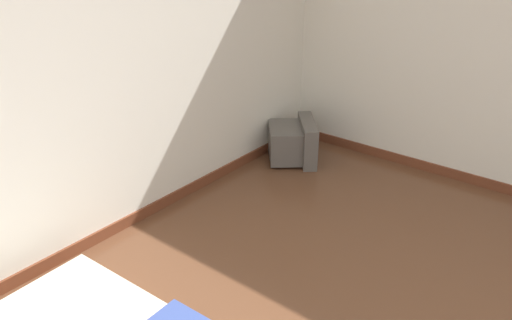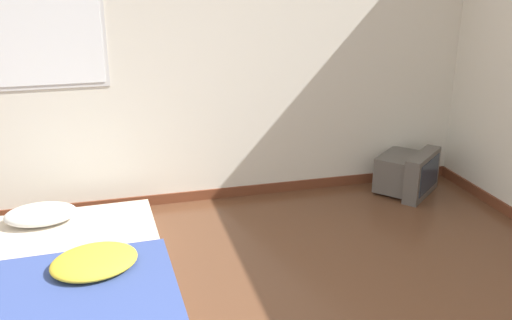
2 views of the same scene
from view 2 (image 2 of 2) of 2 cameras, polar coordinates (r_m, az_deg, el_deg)
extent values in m
cube|color=silver|center=(4.72, -11.66, 10.32)|extent=(8.15, 0.06, 2.60)
cube|color=brown|center=(5.03, -10.66, -4.00)|extent=(8.15, 0.02, 0.09)
cube|color=silver|center=(4.65, -20.51, 13.21)|extent=(0.89, 0.01, 1.08)
cube|color=white|center=(4.65, -20.52, 13.20)|extent=(0.82, 0.01, 1.01)
cube|color=beige|center=(3.86, -17.92, -11.75)|extent=(1.27, 2.12, 0.16)
ellipsoid|color=white|center=(4.54, -20.73, -5.10)|extent=(0.53, 0.36, 0.14)
cube|color=#384C93|center=(3.47, -18.12, -13.59)|extent=(1.27, 1.25, 0.05)
ellipsoid|color=yellow|center=(3.73, -15.86, -9.72)|extent=(0.66, 0.61, 0.11)
cube|color=#56514C|center=(5.37, 14.07, -1.13)|extent=(0.55, 0.53, 0.32)
cube|color=#56514C|center=(5.30, 16.26, -1.42)|extent=(0.52, 0.47, 0.40)
cube|color=#283342|center=(5.28, 16.96, -1.47)|extent=(0.36, 0.31, 0.29)
camera|label=1|loc=(2.16, -48.85, 15.26)|focal=35.00mm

